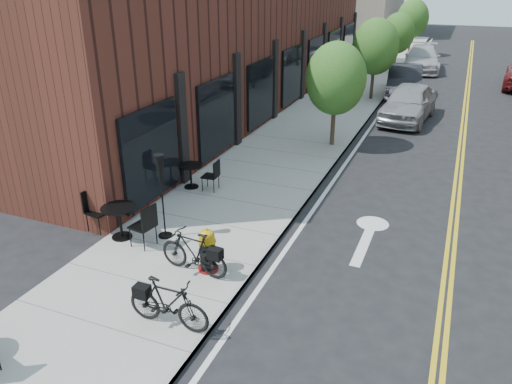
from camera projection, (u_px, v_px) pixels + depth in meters
The scene contains 16 objects.
ground at pixel (257, 271), 11.23m from camera, with size 120.00×120.00×0.00m, color black.
sidewalk_near at pixel (304, 134), 20.35m from camera, with size 4.00×70.00×0.12m, color #9E9B93.
building_near at pixel (242, 31), 23.89m from camera, with size 5.00×28.00×7.00m, color #4A2218.
tree_near_a at pixel (336, 79), 17.98m from camera, with size 2.20×2.20×3.81m.
tree_near_b at pixel (376, 47), 24.69m from camera, with size 2.30×2.30×3.98m.
tree_near_c at pixel (398, 33), 31.52m from camera, with size 2.10×2.10×3.67m.
tree_near_d at pixel (413, 18), 38.17m from camera, with size 2.40×2.40×4.11m.
fire_hydrant at pixel (208, 251), 10.85m from camera, with size 0.49×0.49×1.03m.
bicycle_left at pixel (194, 252), 10.75m from camera, with size 0.48×1.68×1.01m, color black.
bicycle_right at pixel (168, 303), 9.11m from camera, with size 0.47×1.67×1.00m, color black.
bistro_set_b at pixel (120, 218), 12.17m from camera, with size 2.04×0.98×1.08m.
bistro_set_c at pixel (191, 173), 15.06m from camera, with size 1.75×0.79×0.94m.
patio_umbrella at pixel (161, 179), 11.81m from camera, with size 0.35×0.35×2.15m.
parked_car_a at pixel (408, 103), 22.12m from camera, with size 1.91×4.74×1.61m, color gray.
parked_car_b at pixel (404, 81), 26.41m from camera, with size 1.71×4.90×1.61m, color black.
parked_car_c at pixel (422, 59), 33.16m from camera, with size 2.25×5.53×1.60m, color #BABBC0.
Camera 1 is at (3.61, -8.82, 6.20)m, focal length 35.00 mm.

